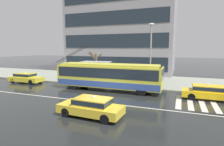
% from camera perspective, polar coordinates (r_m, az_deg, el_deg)
% --- Properties ---
extents(ground_plane, '(160.00, 160.00, 0.00)m').
position_cam_1_polar(ground_plane, '(16.67, -3.50, -7.90)').
color(ground_plane, '#222525').
extents(sidewalk_slab, '(80.00, 10.00, 0.14)m').
position_cam_1_polar(sidewalk_slab, '(25.92, 5.59, -2.13)').
color(sidewalk_slab, gray).
rests_on(sidewalk_slab, ground_plane).
extents(crosswalk_stripe_edge_near, '(0.44, 4.40, 0.01)m').
position_cam_1_polar(crosswalk_stripe_edge_near, '(16.77, 19.97, -8.25)').
color(crosswalk_stripe_edge_near, beige).
rests_on(crosswalk_stripe_edge_near, ground_plane).
extents(crosswalk_stripe_inner_a, '(0.44, 4.40, 0.01)m').
position_cam_1_polar(crosswalk_stripe_inner_a, '(16.79, 23.08, -8.39)').
color(crosswalk_stripe_inner_a, beige).
rests_on(crosswalk_stripe_inner_a, ground_plane).
extents(crosswalk_stripe_center, '(0.44, 4.40, 0.01)m').
position_cam_1_polar(crosswalk_stripe_center, '(16.86, 26.16, -8.50)').
color(crosswalk_stripe_center, beige).
rests_on(crosswalk_stripe_center, ground_plane).
extents(crosswalk_stripe_inner_b, '(0.44, 4.40, 0.01)m').
position_cam_1_polar(crosswalk_stripe_inner_b, '(16.98, 29.22, -8.58)').
color(crosswalk_stripe_inner_b, beige).
rests_on(crosswalk_stripe_inner_b, ground_plane).
extents(lane_centre_line, '(72.00, 0.14, 0.01)m').
position_cam_1_polar(lane_centre_line, '(15.62, -5.31, -8.98)').
color(lane_centre_line, silver).
rests_on(lane_centre_line, ground_plane).
extents(trolleybus, '(12.10, 2.55, 4.90)m').
position_cam_1_polar(trolleybus, '(19.68, -1.10, -0.82)').
color(trolleybus, '#D6D43D').
rests_on(trolleybus, ground_plane).
extents(taxi_oncoming_near, '(4.39, 1.95, 1.39)m').
position_cam_1_polar(taxi_oncoming_near, '(12.35, -6.41, -10.17)').
color(taxi_oncoming_near, yellow).
rests_on(taxi_oncoming_near, ground_plane).
extents(taxi_ahead_of_bus, '(4.60, 1.84, 1.39)m').
position_cam_1_polar(taxi_ahead_of_bus, '(18.22, 27.93, -5.18)').
color(taxi_ahead_of_bus, yellow).
rests_on(taxi_ahead_of_bus, ground_plane).
extents(taxi_queued_behind_bus, '(4.54, 1.83, 1.39)m').
position_cam_1_polar(taxi_queued_behind_bus, '(26.45, -25.17, -1.25)').
color(taxi_queued_behind_bus, yellow).
rests_on(taxi_queued_behind_bus, ground_plane).
extents(bus_shelter, '(3.69, 1.83, 2.67)m').
position_cam_1_polar(bus_shelter, '(23.52, -4.81, 2.01)').
color(bus_shelter, gray).
rests_on(bus_shelter, sidewalk_slab).
extents(pedestrian_at_shelter, '(1.52, 1.52, 2.01)m').
position_cam_1_polar(pedestrian_at_shelter, '(21.94, 9.65, 0.49)').
color(pedestrian_at_shelter, '#1C324C').
rests_on(pedestrian_at_shelter, sidewalk_slab).
extents(pedestrian_approaching_curb, '(0.51, 0.51, 1.65)m').
position_cam_1_polar(pedestrian_approaching_curb, '(21.17, 11.30, -1.57)').
color(pedestrian_approaching_curb, '#243946').
rests_on(pedestrian_approaching_curb, sidewalk_slab).
extents(street_lamp, '(0.60, 0.32, 7.01)m').
position_cam_1_polar(street_lamp, '(20.60, 11.93, 6.93)').
color(street_lamp, gray).
rests_on(street_lamp, sidewalk_slab).
extents(street_tree_bare, '(2.16, 1.10, 3.94)m').
position_cam_1_polar(street_tree_bare, '(25.50, -5.15, 2.82)').
color(street_tree_bare, brown).
rests_on(street_tree_bare, sidewalk_slab).
extents(office_tower_corner_left, '(19.12, 14.40, 22.38)m').
position_cam_1_polar(office_tower_corner_left, '(37.57, 4.05, 17.99)').
color(office_tower_corner_left, gray).
rests_on(office_tower_corner_left, ground_plane).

